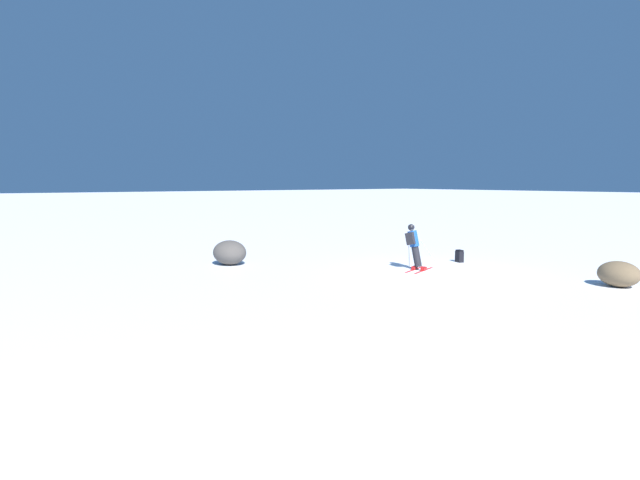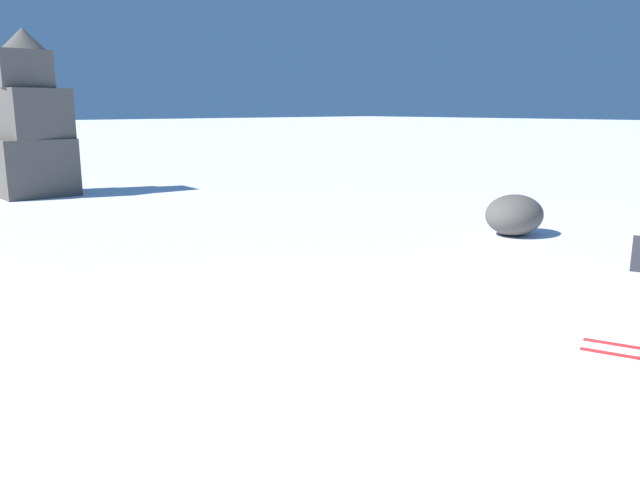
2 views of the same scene
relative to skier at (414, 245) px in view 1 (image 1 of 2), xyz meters
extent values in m
plane|color=white|center=(-0.98, -0.10, -0.93)|extent=(300.00, 300.00, 0.00)
cube|color=red|center=(-0.35, -0.16, -0.93)|extent=(0.63, 1.53, 0.01)
cube|color=red|center=(-0.01, -0.04, -0.93)|extent=(0.63, 1.53, 0.01)
cube|color=#B21919|center=(-0.35, -0.16, -0.86)|extent=(0.23, 0.31, 0.12)
cube|color=#B21919|center=(-0.01, -0.04, -0.86)|extent=(0.23, 0.31, 0.12)
cylinder|color=black|center=(-0.08, -0.06, -0.44)|extent=(0.48, 0.39, 0.79)
cylinder|color=#194799|center=(0.06, -0.01, 0.21)|extent=(0.55, 0.48, 0.64)
sphere|color=tan|center=(0.14, 0.02, 0.60)|extent=(0.31, 0.28, 0.25)
sphere|color=black|center=(0.14, 0.02, 0.62)|extent=(0.36, 0.33, 0.29)
cube|color=black|center=(-0.03, 0.23, 0.24)|extent=(0.41, 0.29, 0.49)
cylinder|color=#B7B7BC|center=(-0.36, -0.48, -0.35)|extent=(0.48, 0.73, 1.18)
cylinder|color=#B7B7BC|center=(0.43, -0.19, -0.40)|extent=(0.36, 0.45, 1.08)
cube|color=black|center=(0.13, -2.77, -0.71)|extent=(0.35, 0.29, 0.44)
cube|color=black|center=(0.13, -2.77, -0.46)|extent=(0.31, 0.26, 0.06)
ellipsoid|color=brown|center=(-5.80, -2.93, -0.54)|extent=(1.23, 1.04, 0.80)
ellipsoid|color=#4C4742|center=(5.02, 4.99, -0.46)|extent=(1.46, 1.24, 0.95)
camera|label=1|loc=(-12.68, 13.40, 2.30)|focal=28.00mm
camera|label=2|loc=(-7.84, -2.70, 1.99)|focal=35.00mm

